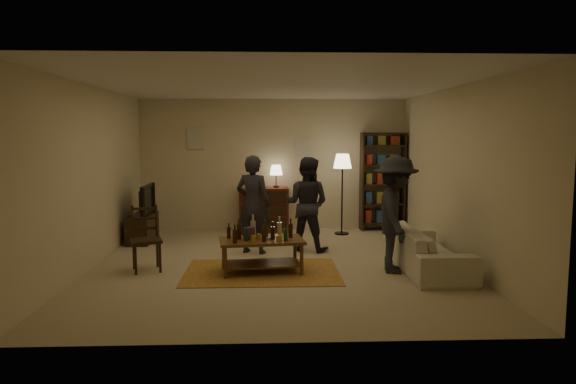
{
  "coord_description": "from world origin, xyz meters",
  "views": [
    {
      "loc": [
        -0.13,
        -7.68,
        1.96
      ],
      "look_at": [
        0.19,
        0.1,
        1.1
      ],
      "focal_mm": 32.0,
      "sensor_mm": 36.0,
      "label": 1
    }
  ],
  "objects": [
    {
      "name": "rug",
      "position": [
        -0.22,
        -0.47,
        0.01
      ],
      "size": [
        2.2,
        1.5,
        0.01
      ],
      "primitive_type": "cube",
      "color": "#954320",
      "rests_on": "ground"
    },
    {
      "name": "floor_lamp",
      "position": [
        1.35,
        2.33,
        1.35
      ],
      "size": [
        0.36,
        0.36,
        1.6
      ],
      "color": "black",
      "rests_on": "ground"
    },
    {
      "name": "person_by_sofa",
      "position": [
        1.7,
        -0.5,
        0.84
      ],
      "size": [
        0.78,
        1.16,
        1.68
      ],
      "primitive_type": "imported",
      "rotation": [
        0.0,
        0.0,
        1.42
      ],
      "color": "#23232A",
      "rests_on": "ground"
    },
    {
      "name": "bookshelf",
      "position": [
        2.25,
        2.78,
        1.03
      ],
      "size": [
        0.9,
        0.34,
        2.02
      ],
      "color": "black",
      "rests_on": "ground"
    },
    {
      "name": "coffee_table",
      "position": [
        -0.22,
        -0.47,
        0.42
      ],
      "size": [
        1.26,
        0.79,
        0.82
      ],
      "rotation": [
        0.0,
        0.0,
        0.13
      ],
      "color": "brown",
      "rests_on": "ground"
    },
    {
      "name": "dresser",
      "position": [
        -0.19,
        2.71,
        0.48
      ],
      "size": [
        1.0,
        0.5,
        1.36
      ],
      "color": "maroon",
      "rests_on": "ground"
    },
    {
      "name": "sofa",
      "position": [
        2.2,
        -0.4,
        0.3
      ],
      "size": [
        0.81,
        2.08,
        0.61
      ],
      "primitive_type": "imported",
      "rotation": [
        0.0,
        0.0,
        1.57
      ],
      "color": "beige",
      "rests_on": "ground"
    },
    {
      "name": "person_left",
      "position": [
        -0.37,
        0.78,
        0.82
      ],
      "size": [
        0.7,
        0.59,
        1.64
      ],
      "primitive_type": "imported",
      "rotation": [
        0.0,
        0.0,
        2.76
      ],
      "color": "#25252C",
      "rests_on": "ground"
    },
    {
      "name": "floor",
      "position": [
        0.0,
        0.0,
        0.0
      ],
      "size": [
        6.0,
        6.0,
        0.0
      ],
      "primitive_type": "plane",
      "color": "#C6B793",
      "rests_on": "ground"
    },
    {
      "name": "dining_chair",
      "position": [
        -1.9,
        -0.26,
        0.5
      ],
      "size": [
        0.53,
        0.53,
        0.96
      ],
      "rotation": [
        0.0,
        0.0,
        0.32
      ],
      "color": "black",
      "rests_on": "ground"
    },
    {
      "name": "room_shell",
      "position": [
        -0.65,
        2.98,
        1.81
      ],
      "size": [
        6.0,
        6.0,
        6.0
      ],
      "color": "beige",
      "rests_on": "ground"
    },
    {
      "name": "person_right",
      "position": [
        0.54,
        0.94,
        0.8
      ],
      "size": [
        0.96,
        0.87,
        1.6
      ],
      "primitive_type": "imported",
      "rotation": [
        0.0,
        0.0,
        2.73
      ],
      "color": "#26262D",
      "rests_on": "ground"
    },
    {
      "name": "tv_stand",
      "position": [
        -2.44,
        1.8,
        0.38
      ],
      "size": [
        0.4,
        1.0,
        1.06
      ],
      "color": "black",
      "rests_on": "ground"
    }
  ]
}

